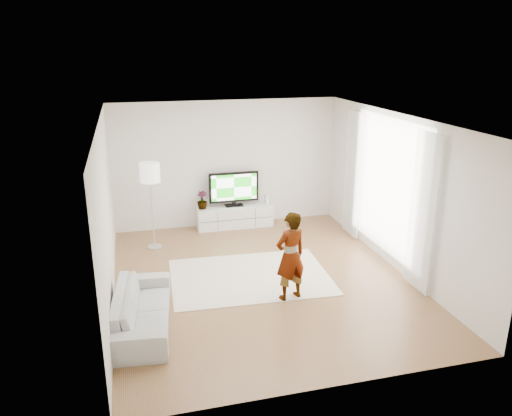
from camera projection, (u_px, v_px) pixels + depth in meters
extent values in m
plane|color=#966443|center=(262.00, 280.00, 8.74)|extent=(6.00, 6.00, 0.00)
plane|color=white|center=(262.00, 119.00, 7.87)|extent=(6.00, 6.00, 0.00)
cube|color=silver|center=(106.00, 216.00, 7.71)|extent=(0.02, 6.00, 2.80)
cube|color=silver|center=(397.00, 193.00, 8.90)|extent=(0.02, 6.00, 2.80)
cube|color=silver|center=(227.00, 164.00, 11.07)|extent=(5.00, 0.02, 2.80)
cube|color=silver|center=(333.00, 282.00, 5.55)|extent=(5.00, 0.02, 2.80)
cube|color=white|center=(388.00, 186.00, 9.16)|extent=(0.01, 2.60, 2.50)
cube|color=white|center=(423.00, 213.00, 7.98)|extent=(0.04, 0.70, 2.60)
cube|color=white|center=(353.00, 175.00, 10.37)|extent=(0.04, 0.70, 2.60)
cube|color=white|center=(235.00, 216.00, 11.24)|extent=(1.70, 0.48, 0.48)
cube|color=black|center=(237.00, 220.00, 11.02)|extent=(1.65, 0.00, 0.01)
cube|color=black|center=(218.00, 221.00, 10.91)|extent=(0.01, 0.00, 0.42)
cube|color=black|center=(255.00, 218.00, 11.12)|extent=(0.01, 0.00, 0.42)
cube|color=black|center=(234.00, 205.00, 11.19)|extent=(0.40, 0.22, 0.02)
cube|color=black|center=(234.00, 203.00, 11.17)|extent=(0.08, 0.05, 0.08)
cube|color=black|center=(234.00, 187.00, 11.05)|extent=(1.12, 0.06, 0.68)
cube|color=green|center=(234.00, 187.00, 11.02)|extent=(1.02, 0.01, 0.58)
cube|color=white|center=(266.00, 199.00, 11.31)|extent=(0.06, 0.16, 0.22)
cube|color=#4CB2FF|center=(267.00, 199.00, 11.22)|extent=(0.01, 0.00, 0.12)
imported|color=#3F7238|center=(202.00, 200.00, 10.93)|extent=(0.27, 0.27, 0.40)
cube|color=white|center=(250.00, 277.00, 8.84)|extent=(2.86, 2.12, 0.01)
imported|color=#334772|center=(290.00, 256.00, 7.86)|extent=(0.61, 0.48, 1.46)
imported|color=#BBBCB7|center=(142.00, 309.00, 7.20)|extent=(0.96, 2.02, 0.57)
cylinder|color=silver|center=(155.00, 247.00, 10.14)|extent=(0.30, 0.30, 0.02)
cylinder|color=silver|center=(153.00, 215.00, 9.93)|extent=(0.04, 0.04, 1.35)
cylinder|color=white|center=(150.00, 173.00, 9.66)|extent=(0.39, 0.39, 0.38)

